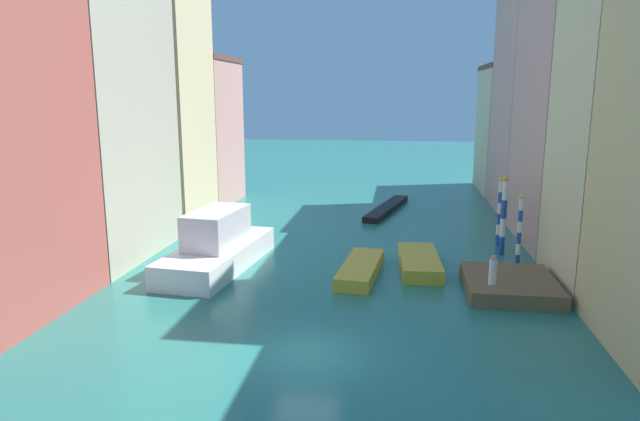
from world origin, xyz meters
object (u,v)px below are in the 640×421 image
at_px(person_on_dock, 493,271).
at_px(gondola_black, 387,208).
at_px(vaporetto_white, 217,247).
at_px(motorboat_1, 360,269).
at_px(mooring_pole_1, 504,215).
at_px(mooring_pole_2, 500,210).
at_px(motorboat_0, 419,262).
at_px(mooring_pole_0, 520,230).
at_px(waterfront_dock, 510,285).

relative_size(person_on_dock, gondola_black, 0.14).
height_order(vaporetto_white, motorboat_1, vaporetto_white).
relative_size(mooring_pole_1, mooring_pole_2, 1.08).
height_order(vaporetto_white, gondola_black, vaporetto_white).
distance_m(gondola_black, motorboat_1, 17.54).
bearing_deg(mooring_pole_2, person_on_dock, -100.83).
bearing_deg(vaporetto_white, person_on_dock, -11.87).
bearing_deg(motorboat_0, mooring_pole_0, 13.86).
xyz_separation_m(vaporetto_white, motorboat_0, (11.36, 1.33, -0.83)).
relative_size(person_on_dock, mooring_pole_0, 0.35).
relative_size(mooring_pole_0, motorboat_0, 0.70).
bearing_deg(person_on_dock, motorboat_0, 126.65).
xyz_separation_m(waterfront_dock, mooring_pole_0, (1.26, 4.59, 1.75)).
height_order(person_on_dock, gondola_black, person_on_dock).
bearing_deg(mooring_pole_2, mooring_pole_1, -94.04).
relative_size(gondola_black, motorboat_0, 1.74).
xyz_separation_m(waterfront_dock, motorboat_1, (-7.56, 1.59, -0.02)).
bearing_deg(gondola_black, mooring_pole_2, -53.45).
distance_m(mooring_pole_2, motorboat_0, 8.09).
distance_m(mooring_pole_0, mooring_pole_1, 2.33).
relative_size(vaporetto_white, motorboat_0, 1.65).
distance_m(waterfront_dock, gondola_black, 20.20).
distance_m(vaporetto_white, motorboat_1, 8.20).
bearing_deg(motorboat_0, mooring_pole_2, 48.12).
distance_m(person_on_dock, mooring_pole_2, 10.48).
relative_size(vaporetto_white, gondola_black, 0.95).
xyz_separation_m(mooring_pole_2, motorboat_0, (-5.24, -5.85, -1.93)).
relative_size(mooring_pole_2, vaporetto_white, 0.46).
height_order(waterfront_dock, mooring_pole_2, mooring_pole_2).
bearing_deg(gondola_black, mooring_pole_0, -61.71).
relative_size(person_on_dock, motorboat_0, 0.25).
xyz_separation_m(waterfront_dock, gondola_black, (-6.55, 19.10, -0.13)).
bearing_deg(motorboat_0, motorboat_1, -153.31).
relative_size(waterfront_dock, mooring_pole_2, 1.15).
bearing_deg(gondola_black, motorboat_0, -82.10).
relative_size(gondola_black, motorboat_1, 1.64).
height_order(person_on_dock, motorboat_1, person_on_dock).
distance_m(motorboat_0, motorboat_1, 3.60).
bearing_deg(waterfront_dock, mooring_pole_0, 74.68).
relative_size(waterfront_dock, mooring_pole_0, 1.25).
bearing_deg(motorboat_1, person_on_dock, -23.26).
height_order(mooring_pole_1, motorboat_0, mooring_pole_1).
bearing_deg(motorboat_1, mooring_pole_2, 41.43).
distance_m(mooring_pole_1, motorboat_0, 6.59).
bearing_deg(mooring_pole_2, mooring_pole_0, -85.38).
bearing_deg(vaporetto_white, motorboat_1, -2.01).
distance_m(waterfront_dock, mooring_pole_0, 5.08).
bearing_deg(mooring_pole_1, motorboat_0, -144.54).
bearing_deg(person_on_dock, mooring_pole_0, 68.15).
bearing_deg(mooring_pole_0, mooring_pole_2, 94.62).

